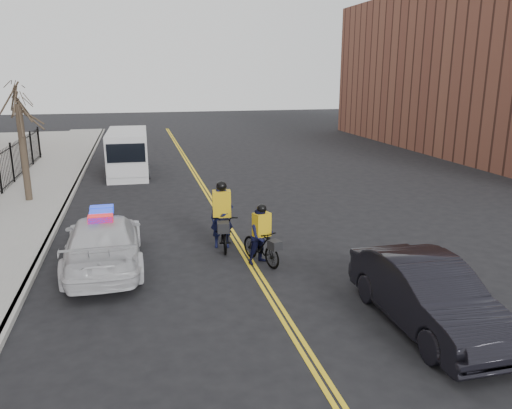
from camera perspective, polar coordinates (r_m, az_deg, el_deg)
The scene contains 12 objects.
ground at distance 13.68m, azimuth 0.38°, elevation -8.31°, with size 120.00×120.00×0.00m, color black.
center_line_left at distance 21.11m, azimuth -5.06°, elevation 0.05°, with size 0.10×60.00×0.01m, color yellow.
center_line_right at distance 21.14m, azimuth -4.63°, elevation 0.08°, with size 0.10×60.00×0.01m, color yellow.
sidewalk at distance 21.36m, azimuth -25.14°, elevation -0.97°, with size 3.00×60.00×0.15m, color gray.
curb at distance 21.10m, azimuth -21.16°, elevation -0.73°, with size 0.20×60.00×0.15m, color gray.
building_across at distance 39.23m, azimuth 26.92°, elevation 13.49°, with size 12.00×30.00×11.00m, color brown.
street_tree at distance 22.74m, azimuth -25.40°, elevation 8.79°, with size 3.20×3.20×4.80m.
police_cruiser at distance 14.75m, azimuth -17.03°, elevation -4.09°, with size 2.20×5.20×1.66m.
dark_sedan at distance 11.52m, azimuth 18.98°, elevation -9.67°, with size 1.60×4.60×1.51m, color black.
cargo_van at distance 27.88m, azimuth -14.42°, elevation 5.66°, with size 2.27×5.65×2.35m.
cyclist_near at distance 15.75m, azimuth -3.90°, elevation -2.29°, with size 1.02×2.26×2.15m.
cyclist_far at distance 14.39m, azimuth 0.67°, elevation -4.11°, with size 1.10×1.82×1.78m.
Camera 1 is at (-3.03, -12.20, 5.38)m, focal length 35.00 mm.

